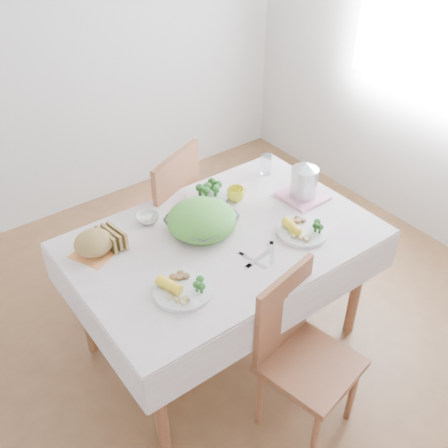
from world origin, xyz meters
TOP-DOWN VIEW (x-y plane):
  - floor at (0.00, 0.00)m, footprint 3.60×3.60m
  - back_wall at (0.00, 1.80)m, footprint 3.60×0.00m
  - window at (1.78, 0.20)m, footprint 1.00×1.20m
  - dining_table at (0.00, 0.00)m, footprint 1.40×0.90m
  - tablecloth at (0.00, 0.00)m, footprint 1.50×1.00m
  - chair_near at (0.01, -0.66)m, footprint 0.46×0.46m
  - chair_far at (-0.02, 0.69)m, footprint 0.58×0.58m
  - salad_bowl at (-0.05, 0.11)m, footprint 0.40×0.40m
  - dinner_plate_left at (-0.38, -0.21)m, footprint 0.28×0.28m
  - dinner_plate_right at (0.34, -0.22)m, footprint 0.36×0.36m
  - broccoli_plate at (0.15, 0.34)m, footprint 0.32×0.32m
  - napkin at (-0.57, 0.27)m, footprint 0.25×0.25m
  - bread_loaf at (-0.57, 0.27)m, footprint 0.20×0.19m
  - fruit_bowl at (-0.24, 0.34)m, footprint 0.15×0.15m
  - yellow_mug at (0.25, 0.22)m, footprint 0.10×0.10m
  - glass_tumbler at (0.57, 0.34)m, footprint 0.07×0.07m
  - pink_tray at (0.56, 0.02)m, footprint 0.23×0.23m
  - electric_kettle at (0.56, 0.02)m, footprint 0.16×0.16m
  - fork_left at (0.00, -0.23)m, footprint 0.05×0.17m
  - fork_right at (0.11, -0.24)m, footprint 0.12×0.14m
  - knife at (0.04, -0.24)m, footprint 0.20×0.06m

SIDE VIEW (x-z plane):
  - floor at x=0.00m, z-range 0.00..0.00m
  - dining_table at x=0.00m, z-range 0.00..0.75m
  - chair_near at x=0.01m, z-range 0.03..0.90m
  - chair_far at x=-0.02m, z-range -0.03..0.96m
  - tablecloth at x=0.00m, z-range 0.75..0.76m
  - napkin at x=-0.57m, z-range 0.76..0.77m
  - fork_left at x=0.00m, z-range 0.76..0.77m
  - fork_right at x=0.11m, z-range 0.76..0.77m
  - knife at x=0.04m, z-range 0.76..0.77m
  - pink_tray at x=0.56m, z-range 0.76..0.78m
  - broccoli_plate at x=0.15m, z-range 0.76..0.78m
  - dinner_plate_left at x=-0.38m, z-range 0.76..0.78m
  - dinner_plate_right at x=0.34m, z-range 0.76..0.78m
  - fruit_bowl at x=-0.24m, z-range 0.76..0.80m
  - yellow_mug at x=0.25m, z-range 0.76..0.84m
  - salad_bowl at x=-0.05m, z-range 0.76..0.84m
  - bread_loaf at x=-0.57m, z-range 0.76..0.88m
  - glass_tumbler at x=0.57m, z-range 0.77..0.89m
  - electric_kettle at x=0.56m, z-range 0.78..0.99m
  - back_wall at x=0.00m, z-range -0.45..3.15m
  - window at x=1.78m, z-range 1.49..1.51m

